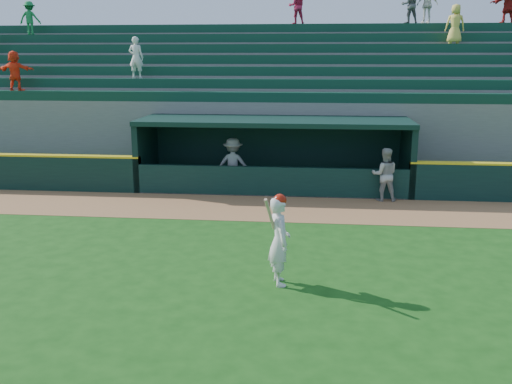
# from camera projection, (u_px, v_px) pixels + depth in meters

# --- Properties ---
(ground) EXTENTS (120.00, 120.00, 0.00)m
(ground) POSITION_uv_depth(u_px,v_px,m) (249.00, 264.00, 12.84)
(ground) COLOR #174711
(ground) RESTS_ON ground
(warning_track) EXTENTS (40.00, 3.00, 0.01)m
(warning_track) POSITION_uv_depth(u_px,v_px,m) (267.00, 208.00, 17.58)
(warning_track) COLOR #93633B
(warning_track) RESTS_ON ground
(dugout_player_front) EXTENTS (0.84, 0.66, 1.72)m
(dugout_player_front) POSITION_uv_depth(u_px,v_px,m) (385.00, 175.00, 18.34)
(dugout_player_front) COLOR #ACACA7
(dugout_player_front) RESTS_ON ground
(dugout_player_inside) EXTENTS (1.19, 0.70, 1.83)m
(dugout_player_inside) POSITION_uv_depth(u_px,v_px,m) (233.00, 164.00, 19.84)
(dugout_player_inside) COLOR #999994
(dugout_player_inside) RESTS_ON ground
(dugout) EXTENTS (9.40, 2.80, 2.46)m
(dugout) POSITION_uv_depth(u_px,v_px,m) (275.00, 149.00, 20.27)
(dugout) COLOR slate
(dugout) RESTS_ON ground
(stands) EXTENTS (34.50, 6.25, 7.57)m
(stands) POSITION_uv_depth(u_px,v_px,m) (282.00, 108.00, 24.45)
(stands) COLOR slate
(stands) RESTS_ON ground
(batter_at_plate) EXTENTS (0.61, 0.86, 1.92)m
(batter_at_plate) POSITION_uv_depth(u_px,v_px,m) (279.00, 239.00, 11.55)
(batter_at_plate) COLOR silver
(batter_at_plate) RESTS_ON ground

